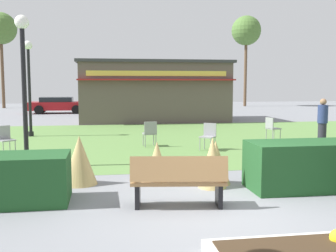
# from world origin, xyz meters

# --- Properties ---
(ground_plane) EXTENTS (80.00, 80.00, 0.00)m
(ground_plane) POSITION_xyz_m (0.00, 0.00, 0.00)
(ground_plane) COLOR slate
(lawn_patch) EXTENTS (36.00, 12.00, 0.01)m
(lawn_patch) POSITION_xyz_m (0.00, 9.11, 0.00)
(lawn_patch) COLOR #5B8442
(lawn_patch) RESTS_ON ground_plane
(park_bench) EXTENTS (1.75, 0.75, 0.95)m
(park_bench) POSITION_xyz_m (-0.61, 0.32, 0.48)
(park_bench) COLOR #9E7547
(park_bench) RESTS_ON ground_plane
(hedge_left) EXTENTS (1.84, 1.10, 0.90)m
(hedge_left) POSITION_xyz_m (-3.48, 1.04, 0.45)
(hedge_left) COLOR #1E4C23
(hedge_left) RESTS_ON ground_plane
(hedge_right) EXTENTS (2.33, 1.10, 1.00)m
(hedge_right) POSITION_xyz_m (2.21, 1.16, 0.50)
(hedge_right) COLOR #1E4C23
(hedge_right) RESTS_ON ground_plane
(ornamental_grass_behind_left) EXTENTS (0.56, 0.56, 0.91)m
(ornamental_grass_behind_left) POSITION_xyz_m (-0.73, 2.34, 0.45)
(ornamental_grass_behind_left) COLOR tan
(ornamental_grass_behind_left) RESTS_ON ground_plane
(ornamental_grass_behind_right) EXTENTS (0.76, 0.76, 1.07)m
(ornamental_grass_behind_right) POSITION_xyz_m (-2.44, 2.30, 0.54)
(ornamental_grass_behind_right) COLOR tan
(ornamental_grass_behind_right) RESTS_ON ground_plane
(ornamental_grass_behind_center) EXTENTS (0.60, 0.60, 1.08)m
(ornamental_grass_behind_center) POSITION_xyz_m (0.35, 1.59, 0.54)
(ornamental_grass_behind_center) COLOR tan
(ornamental_grass_behind_center) RESTS_ON ground_plane
(ornamental_grass_behind_far) EXTENTS (0.67, 0.67, 0.96)m
(ornamental_grass_behind_far) POSITION_xyz_m (0.50, 1.87, 0.48)
(ornamental_grass_behind_far) COLOR tan
(ornamental_grass_behind_far) RESTS_ON ground_plane
(lamppost_mid) EXTENTS (0.36, 0.36, 3.94)m
(lamppost_mid) POSITION_xyz_m (-3.94, 4.40, 2.49)
(lamppost_mid) COLOR black
(lamppost_mid) RESTS_ON ground_plane
(lamppost_far) EXTENTS (0.36, 0.36, 3.94)m
(lamppost_far) POSITION_xyz_m (-4.93, 10.87, 2.49)
(lamppost_far) COLOR black
(lamppost_far) RESTS_ON ground_plane
(food_kiosk) EXTENTS (8.77, 4.77, 3.50)m
(food_kiosk) POSITION_xyz_m (1.01, 17.31, 1.76)
(food_kiosk) COLOR #594C47
(food_kiosk) RESTS_ON ground_plane
(cafe_chair_west) EXTENTS (0.62, 0.62, 0.89)m
(cafe_chair_west) POSITION_xyz_m (-4.96, 6.51, 0.53)
(cafe_chair_west) COLOR gray
(cafe_chair_west) RESTS_ON ground_plane
(cafe_chair_east) EXTENTS (0.54, 0.54, 0.89)m
(cafe_chair_east) POSITION_xyz_m (4.53, 8.19, 0.53)
(cafe_chair_east) COLOR gray
(cafe_chair_east) RESTS_ON ground_plane
(cafe_chair_center) EXTENTS (0.62, 0.62, 0.89)m
(cafe_chair_center) POSITION_xyz_m (1.51, 6.29, 0.53)
(cafe_chair_center) COLOR gray
(cafe_chair_center) RESTS_ON ground_plane
(cafe_chair_north) EXTENTS (0.48, 0.48, 0.89)m
(cafe_chair_north) POSITION_xyz_m (-0.33, 7.31, 0.53)
(cafe_chair_north) COLOR gray
(cafe_chair_north) RESTS_ON ground_plane
(person_strolling) EXTENTS (0.34, 0.34, 1.69)m
(person_strolling) POSITION_xyz_m (5.49, 6.18, 0.86)
(person_strolling) COLOR #23232D
(person_strolling) RESTS_ON ground_plane
(parked_car_west_slot) EXTENTS (4.21, 2.08, 1.20)m
(parked_car_west_slot) POSITION_xyz_m (-5.23, 24.25, 0.64)
(parked_car_west_slot) COLOR maroon
(parked_car_west_slot) RESTS_ON ground_plane
(tree_left_bg) EXTENTS (2.80, 2.80, 8.63)m
(tree_left_bg) POSITION_xyz_m (11.67, 31.04, 7.15)
(tree_left_bg) COLOR brown
(tree_left_bg) RESTS_ON ground_plane
(tree_right_bg) EXTENTS (2.80, 2.80, 8.45)m
(tree_right_bg) POSITION_xyz_m (-10.79, 31.56, 6.96)
(tree_right_bg) COLOR brown
(tree_right_bg) RESTS_ON ground_plane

